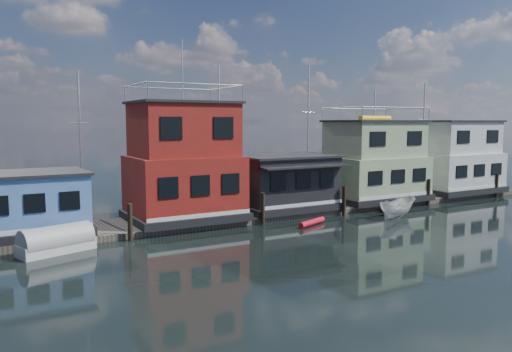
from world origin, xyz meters
TOP-DOWN VIEW (x-y plane):
  - ground at (0.00, 0.00)m, footprint 160.00×160.00m
  - dock at (0.00, 12.00)m, footprint 48.00×5.00m
  - houseboat_blue at (-18.00, 12.00)m, footprint 6.40×4.90m
  - houseboat_red at (-8.50, 12.00)m, footprint 7.40×5.90m
  - houseboat_dark at (-0.50, 11.98)m, footprint 7.40×6.10m
  - houseboat_green at (8.50, 12.00)m, footprint 8.40×5.90m
  - houseboat_white at (18.50, 12.00)m, footprint 8.40×5.90m
  - pilings at (-0.33, 9.20)m, footprint 42.28×0.28m
  - background_masts at (4.76, 18.00)m, footprint 36.40×0.16m
  - red_kayak at (-1.19, 7.46)m, footprint 2.68×1.41m
  - dinghy_white at (7.19, 8.49)m, footprint 2.58×2.37m
  - motorboat at (5.83, 6.60)m, footprint 3.95×2.11m
  - tarp_runabout at (-17.16, 8.51)m, footprint 4.12×2.62m

SIDE VIEW (x-z plane):
  - ground at x=0.00m, z-range 0.00..0.00m
  - dock at x=0.00m, z-range 0.00..0.40m
  - red_kayak at x=-1.19m, z-range 0.00..0.40m
  - dinghy_white at x=7.19m, z-range 0.00..1.14m
  - tarp_runabout at x=-17.16m, z-range -0.20..1.36m
  - motorboat at x=5.83m, z-range 0.00..1.45m
  - pilings at x=-0.33m, z-range 0.00..2.20m
  - houseboat_blue at x=-18.00m, z-range 0.38..4.04m
  - houseboat_dark at x=-0.50m, z-range 0.39..4.45m
  - houseboat_white at x=18.50m, z-range 0.21..6.87m
  - houseboat_green at x=8.50m, z-range 0.03..7.06m
  - houseboat_red at x=-8.50m, z-range -1.83..10.03m
  - background_masts at x=4.76m, z-range -0.45..11.55m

